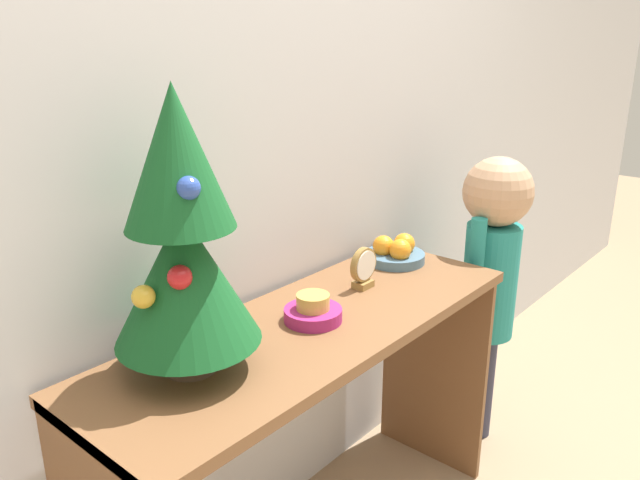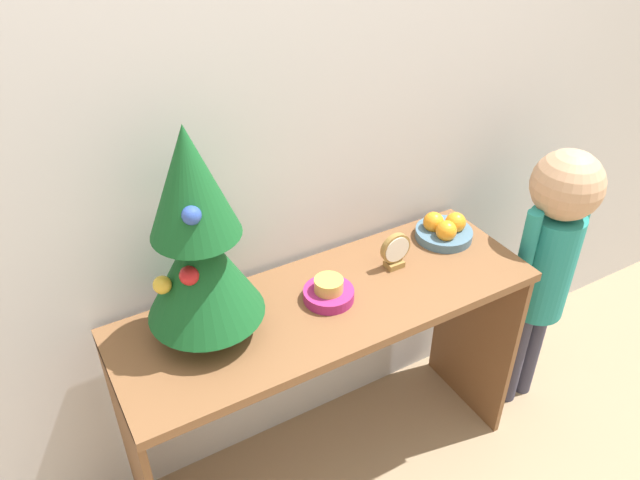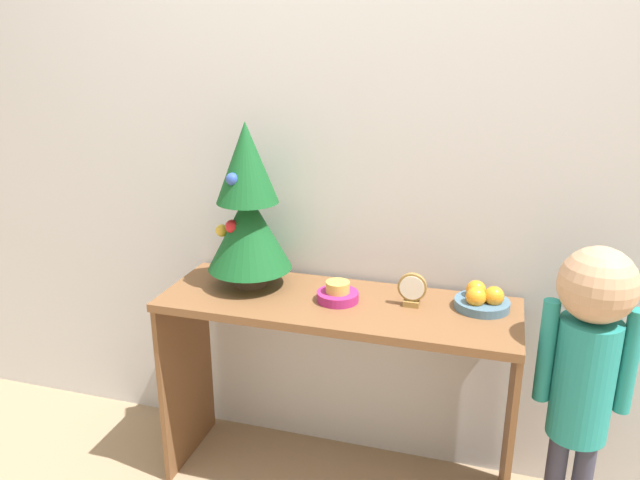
% 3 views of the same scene
% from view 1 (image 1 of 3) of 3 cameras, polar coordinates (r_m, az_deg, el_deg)
% --- Properties ---
extents(back_wall, '(7.00, 0.05, 2.50)m').
position_cam_1_polar(back_wall, '(1.64, -7.61, 10.78)').
color(back_wall, silver).
rests_on(back_wall, ground_plane).
extents(console_table, '(1.27, 0.43, 0.77)m').
position_cam_1_polar(console_table, '(1.68, -0.48, -12.69)').
color(console_table, brown).
rests_on(console_table, ground_plane).
extents(mini_tree, '(0.31, 0.31, 0.61)m').
position_cam_1_polar(mini_tree, '(1.30, -12.49, 0.06)').
color(mini_tree, '#4C3828').
rests_on(mini_tree, console_table).
extents(fruit_bowl, '(0.19, 0.19, 0.09)m').
position_cam_1_polar(fruit_bowl, '(2.00, 6.92, -1.11)').
color(fruit_bowl, '#476B84').
rests_on(fruit_bowl, console_table).
extents(singing_bowl, '(0.15, 0.15, 0.07)m').
position_cam_1_polar(singing_bowl, '(1.59, -0.69, -6.54)').
color(singing_bowl, '#9E2366').
rests_on(singing_bowl, console_table).
extents(desk_clock, '(0.10, 0.04, 0.12)m').
position_cam_1_polar(desk_clock, '(1.78, 4.01, -2.59)').
color(desk_clock, olive).
rests_on(desk_clock, console_table).
extents(child_figure, '(0.29, 0.23, 1.08)m').
position_cam_1_polar(child_figure, '(2.21, 15.43, -1.68)').
color(child_figure, '#38384C').
rests_on(child_figure, ground_plane).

